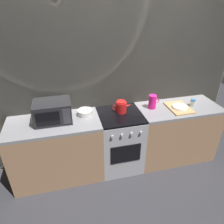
% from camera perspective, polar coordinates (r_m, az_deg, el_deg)
% --- Properties ---
extents(ground_plane, '(8.00, 8.00, 0.00)m').
position_cam_1_polar(ground_plane, '(3.36, 2.00, -14.06)').
color(ground_plane, '#2D2D33').
extents(back_wall, '(3.60, 0.05, 2.40)m').
position_cam_1_polar(back_wall, '(2.97, 0.70, 7.45)').
color(back_wall, '#B2AD9E').
rests_on(back_wall, ground_plane).
extents(counter_left, '(1.20, 0.60, 0.90)m').
position_cam_1_polar(counter_left, '(2.99, -14.95, -10.17)').
color(counter_left, '#997251').
rests_on(counter_left, ground_plane).
extents(stove_unit, '(0.60, 0.63, 0.90)m').
position_cam_1_polar(stove_unit, '(3.06, 2.16, -7.94)').
color(stove_unit, '#9E9EA3').
rests_on(stove_unit, ground_plane).
extents(counter_right, '(1.20, 0.60, 0.90)m').
position_cam_1_polar(counter_right, '(3.39, 17.03, -5.37)').
color(counter_right, '#997251').
rests_on(counter_right, ground_plane).
extents(microwave, '(0.46, 0.35, 0.27)m').
position_cam_1_polar(microwave, '(2.71, -16.14, 0.15)').
color(microwave, black).
rests_on(microwave, counter_left).
extents(kettle, '(0.28, 0.15, 0.17)m').
position_cam_1_polar(kettle, '(2.84, 2.58, 1.47)').
color(kettle, red).
rests_on(kettle, stove_unit).
extents(mixing_bowl, '(0.20, 0.20, 0.08)m').
position_cam_1_polar(mixing_bowl, '(2.80, -7.48, -0.16)').
color(mixing_bowl, silver).
rests_on(mixing_bowl, counter_left).
extents(pitcher, '(0.16, 0.11, 0.20)m').
position_cam_1_polar(pitcher, '(2.98, 11.19, 2.80)').
color(pitcher, '#E5197A').
rests_on(pitcher, counter_right).
extents(dish_pile, '(0.30, 0.40, 0.06)m').
position_cam_1_polar(dish_pile, '(3.10, 18.15, 1.22)').
color(dish_pile, tan).
rests_on(dish_pile, counter_right).
extents(spice_jar, '(0.08, 0.08, 0.10)m').
position_cam_1_polar(spice_jar, '(3.24, 21.53, 2.41)').
color(spice_jar, silver).
rests_on(spice_jar, counter_right).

